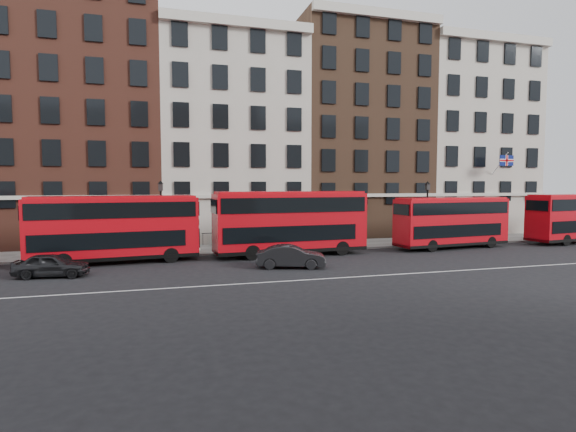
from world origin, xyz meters
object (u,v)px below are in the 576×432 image
object	(u,v)px
bus_b	(115,227)
bus_d	(451,221)
car_rear	(52,265)
traffic_light	(537,215)
bus_c	(290,221)
car_front	(291,257)

from	to	relation	value
bus_b	bus_d	size ratio (longest dim) A/B	1.07
car_rear	traffic_light	distance (m)	39.36
bus_c	car_rear	world-z (taller)	bus_c
bus_c	car_front	xyz separation A→B (m)	(-1.30, -4.74, -1.81)
bus_b	car_front	xyz separation A→B (m)	(10.68, -4.74, -1.68)
traffic_light	bus_c	bearing A→B (deg)	-175.93
bus_b	bus_d	xyz separation A→B (m)	(25.64, 0.00, -0.16)
bus_d	car_rear	bearing A→B (deg)	-178.47
bus_b	bus_c	size ratio (longest dim) A/B	0.95
bus_b	car_rear	world-z (taller)	bus_b
car_front	traffic_light	size ratio (longest dim) A/B	1.31
bus_c	traffic_light	distance (m)	24.01
bus_c	traffic_light	bearing A→B (deg)	1.20
bus_b	bus_d	distance (m)	25.64
car_front	bus_d	bearing A→B (deg)	-55.86
bus_b	traffic_light	xyz separation A→B (m)	(35.93, 1.71, 0.06)
car_front	traffic_light	distance (m)	26.12
car_rear	car_front	distance (m)	13.72
bus_b	traffic_light	distance (m)	35.98
bus_b	car_rear	size ratio (longest dim) A/B	2.73
car_rear	traffic_light	size ratio (longest dim) A/B	1.21
bus_b	bus_c	bearing A→B (deg)	-5.59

